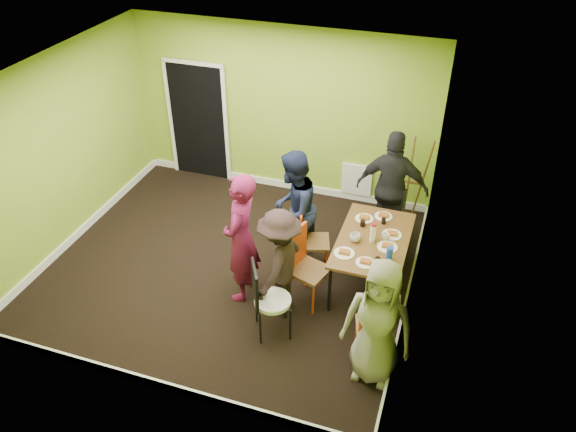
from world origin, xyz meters
name	(u,v)px	position (x,y,z in m)	size (l,w,h in m)	color
ground	(232,265)	(0.00, 0.00, 0.00)	(5.00, 5.00, 0.00)	black
room_walls	(227,205)	(-0.02, 0.04, 0.99)	(5.04, 4.54, 2.82)	#87A62A
dining_table	(373,242)	(1.94, 0.24, 0.70)	(0.90, 1.50, 0.75)	black
chair_left_far	(309,236)	(1.05, 0.29, 0.55)	(0.51, 0.51, 0.98)	#E84B15
chair_left_near	(304,262)	(1.17, -0.32, 0.60)	(0.55, 0.55, 1.07)	#E84B15
chair_back_end	(390,205)	(2.00, 1.26, 0.65)	(0.45, 0.50, 0.92)	#E84B15
chair_front_end	(373,326)	(2.22, -1.05, 0.50)	(0.45, 0.46, 0.89)	#E84B15
chair_bentwood	(266,296)	(0.93, -1.04, 0.57)	(0.55, 0.54, 1.03)	black
easel	(409,181)	(2.17, 1.88, 0.74)	(0.60, 0.57, 1.50)	brown
plate_near_left	(364,219)	(1.73, 0.65, 0.76)	(0.25, 0.25, 0.01)	white
plate_near_right	(344,253)	(1.65, -0.18, 0.76)	(0.26, 0.26, 0.01)	white
plate_far_back	(383,216)	(1.97, 0.79, 0.76)	(0.24, 0.24, 0.01)	white
plate_far_front	(365,263)	(1.94, -0.28, 0.76)	(0.24, 0.24, 0.01)	white
plate_wall_back	(392,235)	(2.15, 0.40, 0.76)	(0.26, 0.26, 0.01)	white
plate_wall_front	(387,247)	(2.14, 0.12, 0.76)	(0.26, 0.26, 0.01)	white
thermos	(373,233)	(1.93, 0.19, 0.87)	(0.08, 0.08, 0.24)	white
blue_bottle	(389,254)	(2.20, -0.13, 0.85)	(0.08, 0.08, 0.19)	#1940BB
orange_bottle	(372,231)	(1.90, 0.36, 0.79)	(0.04, 0.04, 0.08)	#E84B15
glass_mid	(363,223)	(1.74, 0.48, 0.79)	(0.07, 0.07, 0.09)	black
glass_back	(384,221)	(2.00, 0.63, 0.79)	(0.06, 0.06, 0.08)	black
glass_front	(378,261)	(2.08, -0.25, 0.80)	(0.07, 0.07, 0.09)	black
cup_a	(355,238)	(1.72, 0.12, 0.80)	(0.14, 0.14, 0.11)	white
cup_b	(386,237)	(2.09, 0.28, 0.79)	(0.10, 0.10, 0.09)	white
person_standing	(241,238)	(0.39, -0.48, 0.91)	(0.66, 0.43, 1.81)	maroon
person_left_far	(293,210)	(0.79, 0.38, 0.87)	(0.84, 0.66, 1.73)	#151B35
person_left_near	(280,263)	(0.94, -0.60, 0.74)	(0.96, 0.55, 1.49)	black
person_back_end	(392,188)	(1.98, 1.33, 0.89)	(1.04, 0.43, 1.77)	black
person_front_end	(378,323)	(2.29, -1.28, 0.80)	(0.78, 0.51, 1.60)	gray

